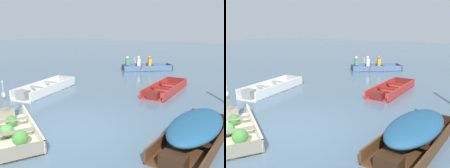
% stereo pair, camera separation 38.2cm
% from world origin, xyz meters
% --- Properties ---
extents(ground_plane, '(80.00, 80.00, 0.00)m').
position_xyz_m(ground_plane, '(0.00, 0.00, 0.00)').
color(ground_plane, slate).
extents(dinghy_cream_foreground, '(3.08, 2.44, 0.41)m').
position_xyz_m(dinghy_cream_foreground, '(-1.04, -0.97, 0.14)').
color(dinghy_cream_foreground, beige).
rests_on(dinghy_cream_foreground, ground).
extents(skiff_dark_varnish_near_moored, '(1.35, 3.28, 0.66)m').
position_xyz_m(skiff_dark_varnish_near_moored, '(3.18, 1.07, 0.37)').
color(skiff_dark_varnish_near_moored, '#4C2D19').
rests_on(skiff_dark_varnish_near_moored, ground).
extents(skiff_red_mid_moored, '(1.01, 3.25, 0.33)m').
position_xyz_m(skiff_red_mid_moored, '(0.90, 5.25, 0.11)').
color(skiff_red_mid_moored, '#AD2D28').
rests_on(skiff_red_mid_moored, ground).
extents(skiff_white_far_moored, '(1.48, 3.37, 0.40)m').
position_xyz_m(skiff_white_far_moored, '(-3.48, 2.55, 0.14)').
color(skiff_white_far_moored, white).
rests_on(skiff_white_far_moored, ground).
extents(rowboat_slate_blue_with_crew, '(3.13, 2.85, 0.92)m').
position_xyz_m(rowboat_slate_blue_with_crew, '(-2.16, 9.80, 0.21)').
color(rowboat_slate_blue_with_crew, '#475B7F').
rests_on(rowboat_slate_blue_with_crew, ground).
extents(heron_on_dinghy, '(0.42, 0.31, 0.84)m').
position_xyz_m(heron_on_dinghy, '(-1.88, -0.50, 0.88)').
color(heron_on_dinghy, olive).
rests_on(heron_on_dinghy, dinghy_cream_foreground).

